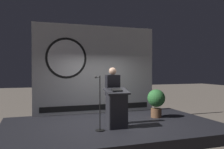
{
  "coord_description": "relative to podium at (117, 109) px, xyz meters",
  "views": [
    {
      "loc": [
        -2.29,
        -6.61,
        1.92
      ],
      "look_at": [
        -0.07,
        -0.11,
        1.77
      ],
      "focal_mm": 37.72,
      "sensor_mm": 36.0,
      "label": 1
    }
  ],
  "objects": [
    {
      "name": "potted_plant",
      "position": [
        1.77,
        0.93,
        0.04
      ],
      "size": [
        0.6,
        0.6,
        0.95
      ],
      "color": "brown",
      "rests_on": "stage_platform"
    },
    {
      "name": "banner_display",
      "position": [
        0.02,
        2.36,
        1.09
      ],
      "size": [
        4.58,
        0.12,
        3.25
      ],
      "color": "silver",
      "rests_on": "stage_platform"
    },
    {
      "name": "ground_plane",
      "position": [
        0.07,
        0.51,
        -0.83
      ],
      "size": [
        40.0,
        40.0,
        0.0
      ],
      "primitive_type": "plane",
      "color": "#6B6056"
    },
    {
      "name": "speaker_person",
      "position": [
        0.05,
        0.48,
        0.33
      ],
      "size": [
        0.4,
        0.26,
        1.68
      ],
      "color": "black",
      "rests_on": "stage_platform"
    },
    {
      "name": "podium",
      "position": [
        0.0,
        0.0,
        0.0
      ],
      "size": [
        0.64,
        0.5,
        1.1
      ],
      "color": "#26262B",
      "rests_on": "stage_platform"
    },
    {
      "name": "microphone_stand",
      "position": [
        -0.53,
        -0.09,
        -0.02
      ],
      "size": [
        0.24,
        0.57,
        1.46
      ],
      "color": "black",
      "rests_on": "stage_platform"
    },
    {
      "name": "stage_platform",
      "position": [
        0.07,
        0.51,
        -0.68
      ],
      "size": [
        6.4,
        4.0,
        0.3
      ],
      "primitive_type": "cube",
      "color": "black",
      "rests_on": "ground"
    }
  ]
}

